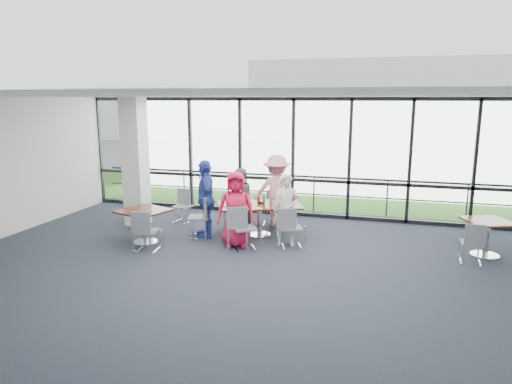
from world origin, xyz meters
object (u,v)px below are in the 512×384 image
(chair_main_fr, at_px, (271,208))
(chair_spare_r, at_px, (472,243))
(side_table_right, at_px, (488,226))
(diner_end, at_px, (206,199))
(side_table_left, at_px, (144,215))
(structural_column, at_px, (135,162))
(main_table, at_px, (260,210))
(diner_near_right, at_px, (286,210))
(chair_main_nl, at_px, (245,228))
(chair_spare_lb, at_px, (182,207))
(chair_main_fl, at_px, (237,210))
(chair_spare_la, at_px, (147,231))
(chair_main_nr, at_px, (292,228))
(diner_far_right, at_px, (277,191))
(diner_near_left, at_px, (236,209))
(diner_far_left, at_px, (239,198))
(chair_main_end, at_px, (199,217))

(chair_main_fr, bearing_deg, chair_spare_r, 150.94)
(side_table_right, distance_m, diner_end, 6.00)
(side_table_left, height_order, side_table_right, same)
(structural_column, distance_m, main_table, 3.39)
(diner_near_right, distance_m, chair_main_fr, 1.76)
(main_table, xyz_separation_m, chair_main_nl, (-0.03, -1.06, -0.16))
(side_table_right, bearing_deg, diner_near_right, -173.75)
(chair_main_fr, height_order, chair_spare_lb, same)
(chair_main_fl, relative_size, chair_spare_la, 0.94)
(side_table_left, bearing_deg, chair_main_nr, 10.67)
(side_table_left, distance_m, diner_far_right, 3.30)
(structural_column, relative_size, chair_spare_r, 3.96)
(diner_far_right, xyz_separation_m, chair_spare_la, (-2.15, -2.62, -0.47))
(diner_end, distance_m, chair_main_nl, 1.37)
(diner_near_left, bearing_deg, chair_main_nl, -49.75)
(main_table, bearing_deg, chair_main_nr, -57.92)
(diner_end, bearing_deg, chair_spare_r, 59.79)
(side_table_right, relative_size, chair_spare_la, 1.24)
(side_table_left, xyz_separation_m, diner_far_left, (1.62, 1.84, 0.10))
(diner_end, relative_size, chair_spare_lb, 2.15)
(side_table_right, distance_m, chair_spare_la, 6.98)
(side_table_left, relative_size, side_table_right, 1.12)
(diner_near_left, xyz_separation_m, chair_main_nl, (0.25, -0.15, -0.36))
(chair_main_nr, bearing_deg, main_table, 123.34)
(diner_end, bearing_deg, chair_main_fl, 133.34)
(side_table_left, height_order, chair_spare_lb, chair_spare_lb)
(chair_main_end, relative_size, chair_spare_lb, 1.14)
(side_table_left, height_order, diner_near_left, diner_near_left)
(chair_main_fr, bearing_deg, chair_main_nl, 79.81)
(chair_spare_la, height_order, chair_spare_lb, chair_spare_la)
(structural_column, relative_size, side_table_right, 2.98)
(chair_main_nl, bearing_deg, chair_main_fr, 58.06)
(chair_main_nl, bearing_deg, chair_spare_r, -25.08)
(diner_far_right, height_order, chair_main_fl, diner_far_right)
(side_table_right, height_order, diner_near_right, diner_near_right)
(main_table, bearing_deg, diner_far_right, 55.65)
(chair_main_nr, bearing_deg, chair_main_nl, -176.79)
(structural_column, distance_m, chair_spare_lb, 1.63)
(chair_main_nl, bearing_deg, chair_main_fl, 83.19)
(diner_near_left, relative_size, diner_far_left, 1.11)
(side_table_left, distance_m, diner_near_right, 3.15)
(structural_column, relative_size, side_table_left, 2.66)
(chair_spare_la, bearing_deg, diner_near_left, 18.22)
(diner_near_left, bearing_deg, chair_main_fl, 88.75)
(diner_far_right, relative_size, chair_main_end, 1.89)
(diner_end, height_order, chair_main_fl, diner_end)
(diner_far_right, distance_m, chair_main_fl, 1.12)
(structural_column, height_order, side_table_right, structural_column)
(diner_far_left, distance_m, chair_spare_r, 5.31)
(diner_near_right, xyz_separation_m, diner_far_right, (-0.57, 1.43, 0.11))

